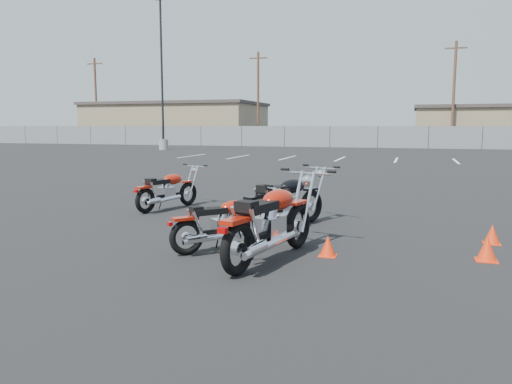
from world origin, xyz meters
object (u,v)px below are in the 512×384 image
(motorcycle_rear_red, at_px, (226,223))
(motorcycle_second_black, at_px, (286,201))
(motorcycle_front_red, at_px, (168,190))
(motorcycle_third_red, at_px, (271,222))

(motorcycle_rear_red, bearing_deg, motorcycle_second_black, 75.72)
(motorcycle_front_red, relative_size, motorcycle_third_red, 0.80)
(motorcycle_second_black, xyz_separation_m, motorcycle_rear_red, (-0.46, -1.79, -0.08))
(motorcycle_third_red, relative_size, motorcycle_rear_red, 1.52)
(motorcycle_second_black, relative_size, motorcycle_rear_red, 1.36)
(motorcycle_second_black, height_order, motorcycle_third_red, motorcycle_third_red)
(motorcycle_front_red, relative_size, motorcycle_rear_red, 1.21)
(motorcycle_second_black, relative_size, motorcycle_third_red, 0.90)
(motorcycle_front_red, height_order, motorcycle_third_red, motorcycle_third_red)
(motorcycle_front_red, height_order, motorcycle_second_black, motorcycle_second_black)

